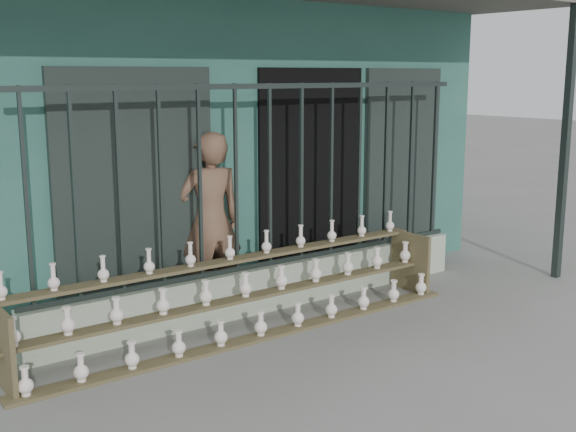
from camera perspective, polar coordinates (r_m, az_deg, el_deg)
ground at (r=6.42m, az=5.40°, el=-10.19°), size 60.00×60.00×0.00m
workshop_building at (r=9.58m, az=-11.64°, el=6.66°), size 7.40×6.60×3.21m
parapet_wall at (r=7.31m, az=-1.41°, el=-5.60°), size 5.00×0.20×0.45m
security_fence at (r=7.07m, az=-1.45°, el=3.15°), size 5.00×0.04×1.80m
shelf_rack at (r=6.64m, az=-3.34°, el=-6.15°), size 4.50×0.68×0.85m
elderly_woman at (r=7.24m, az=-6.14°, el=-0.39°), size 0.72×0.54×1.78m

